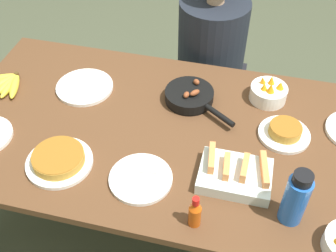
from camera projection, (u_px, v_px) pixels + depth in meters
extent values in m
plane|color=#474C38|center=(168.00, 224.00, 2.24)|extent=(14.00, 14.00, 0.00)
cube|color=brown|center=(168.00, 134.00, 1.75)|extent=(1.84, 0.98, 0.03)
cylinder|color=brown|center=(43.00, 99.00, 2.44)|extent=(0.07, 0.07, 0.67)
ellipsoid|color=yellow|center=(2.00, 82.00, 1.94)|extent=(0.13, 0.15, 0.03)
ellipsoid|color=yellow|center=(2.00, 84.00, 1.92)|extent=(0.12, 0.18, 0.04)
ellipsoid|color=yellow|center=(8.00, 84.00, 1.93)|extent=(0.06, 0.15, 0.04)
ellipsoid|color=yellow|center=(10.00, 86.00, 1.92)|extent=(0.04, 0.17, 0.03)
ellipsoid|color=yellow|center=(14.00, 86.00, 1.92)|extent=(0.09, 0.17, 0.04)
cylinder|color=#4C3819|center=(17.00, 76.00, 1.97)|extent=(0.02, 0.02, 0.04)
cube|color=silver|center=(235.00, 176.00, 1.54)|extent=(0.26, 0.19, 0.05)
cube|color=#ED8E4C|center=(212.00, 158.00, 1.55)|extent=(0.04, 0.13, 0.04)
cube|color=#ED8E4C|center=(226.00, 167.00, 1.52)|extent=(0.03, 0.11, 0.04)
cube|color=#ED8E4C|center=(245.00, 168.00, 1.51)|extent=(0.02, 0.11, 0.05)
cube|color=#ED8E4C|center=(264.00, 169.00, 1.51)|extent=(0.05, 0.15, 0.04)
cylinder|color=black|center=(189.00, 99.00, 1.87)|extent=(0.21, 0.21, 0.01)
cylinder|color=black|center=(189.00, 95.00, 1.85)|extent=(0.22, 0.22, 0.04)
cylinder|color=black|center=(220.00, 115.00, 1.75)|extent=(0.14, 0.11, 0.02)
ellipsoid|color=brown|center=(195.00, 93.00, 1.81)|extent=(0.05, 0.06, 0.03)
ellipsoid|color=brown|center=(196.00, 82.00, 1.87)|extent=(0.04, 0.04, 0.03)
ellipsoid|color=brown|center=(186.00, 95.00, 1.80)|extent=(0.03, 0.04, 0.03)
cylinder|color=white|center=(284.00, 134.00, 1.71)|extent=(0.21, 0.21, 0.02)
cylinder|color=gold|center=(285.00, 130.00, 1.70)|extent=(0.13, 0.13, 0.04)
cylinder|color=#9B601E|center=(286.00, 126.00, 1.68)|extent=(0.13, 0.13, 0.00)
cylinder|color=white|center=(60.00, 162.00, 1.61)|extent=(0.26, 0.26, 0.02)
cylinder|color=gold|center=(58.00, 158.00, 1.59)|extent=(0.20, 0.20, 0.04)
cylinder|color=#9B601E|center=(57.00, 155.00, 1.58)|extent=(0.19, 0.19, 0.00)
cylinder|color=white|center=(141.00, 179.00, 1.55)|extent=(0.24, 0.24, 0.02)
cylinder|color=silver|center=(134.00, 172.00, 1.56)|extent=(0.13, 0.05, 0.01)
cube|color=silver|center=(158.00, 171.00, 1.57)|extent=(0.05, 0.04, 0.00)
cylinder|color=white|center=(85.00, 87.00, 1.93)|extent=(0.26, 0.26, 0.02)
cylinder|color=silver|center=(77.00, 84.00, 1.93)|extent=(0.08, 0.09, 0.01)
cube|color=silver|center=(93.00, 78.00, 1.96)|extent=(0.05, 0.05, 0.00)
cylinder|color=white|center=(268.00, 93.00, 1.86)|extent=(0.16, 0.16, 0.07)
cone|color=orange|center=(280.00, 86.00, 1.82)|extent=(0.04, 0.05, 0.04)
cone|color=orange|center=(272.00, 80.00, 1.84)|extent=(0.04, 0.04, 0.05)
cone|color=orange|center=(263.00, 80.00, 1.84)|extent=(0.04, 0.05, 0.05)
cone|color=orange|center=(264.00, 87.00, 1.82)|extent=(0.05, 0.05, 0.04)
cone|color=orange|center=(271.00, 89.00, 1.80)|extent=(0.05, 0.04, 0.05)
cylinder|color=blue|center=(295.00, 200.00, 1.38)|extent=(0.08, 0.08, 0.20)
cylinder|color=black|center=(303.00, 178.00, 1.30)|extent=(0.06, 0.06, 0.03)
cylinder|color=#C64C0F|center=(195.00, 216.00, 1.40)|extent=(0.04, 0.04, 0.09)
cone|color=#C64C0F|center=(195.00, 206.00, 1.36)|extent=(0.04, 0.04, 0.03)
cylinder|color=red|center=(196.00, 201.00, 1.34)|extent=(0.02, 0.02, 0.03)
cube|color=black|center=(206.00, 107.00, 2.56)|extent=(0.40, 0.40, 0.44)
cylinder|color=#1E232D|center=(212.00, 43.00, 2.24)|extent=(0.36, 0.36, 0.48)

